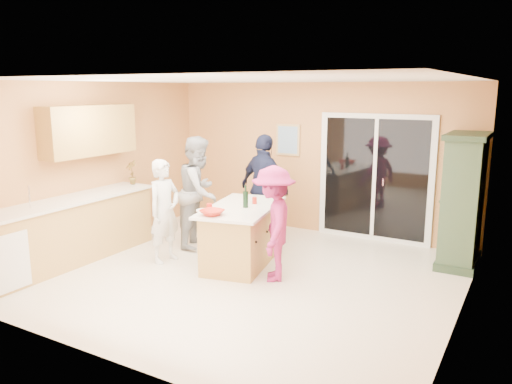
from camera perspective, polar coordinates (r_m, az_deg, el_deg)
The scene contains 22 objects.
floor at distance 6.91m, azimuth -1.51°, elevation -9.40°, with size 5.50×5.50×0.00m, color beige.
ceiling at distance 6.45m, azimuth -1.64°, elevation 12.70°, with size 5.50×5.00×0.10m, color white.
wall_back at distance 8.76m, azimuth 6.95°, elevation 3.82°, with size 5.50×0.10×2.60m, color #E79F5F.
wall_front at distance 4.65m, azimuth -17.78°, elevation -3.64°, with size 5.50×0.10×2.60m, color #E79F5F.
wall_left at distance 8.30m, azimuth -18.05°, elevation 2.90°, with size 0.10×5.00×2.60m, color #E79F5F.
wall_right at distance 5.67m, azimuth 22.96°, elevation -1.33°, with size 0.10×5.00×2.60m, color #E79F5F.
left_cabinet_run at distance 7.59m, azimuth -21.95°, elevation -4.65°, with size 0.65×3.05×1.24m.
upper_cabinets at distance 7.98m, azimuth -18.52°, elevation 6.70°, with size 0.35×1.60×0.75m, color #B28745.
sliding_door at distance 8.42m, azimuth 13.42°, elevation 1.55°, with size 1.90×0.07×2.10m.
framed_picture at distance 8.93m, azimuth 3.67°, elevation 5.97°, with size 0.46×0.04×0.56m.
kitchen_island at distance 7.21m, azimuth -1.63°, elevation -5.14°, with size 1.19×1.77×0.85m.
green_hutch at distance 7.62m, azimuth 22.57°, elevation -1.07°, with size 0.54×1.03×1.89m.
woman_white at distance 7.34m, azimuth -10.42°, elevation -2.16°, with size 0.55×0.36×1.51m, color silver.
woman_grey at distance 7.98m, azimuth -6.49°, elevation 0.02°, with size 0.86×0.67×1.76m, color gray.
woman_navy at distance 8.22m, azimuth 0.96°, elevation 0.46°, with size 1.04×0.43×1.77m, color #1B1D3B.
woman_magenta at distance 6.53m, azimuth 2.00°, elevation -3.64°, with size 0.98×0.56×1.52m, color #9B215F.
serving_bowl at distance 6.60m, azimuth -5.06°, elevation -2.35°, with size 0.30×0.30×0.07m, color #B52214.
tulip_vase at distance 8.47m, azimuth -14.00°, elevation 2.20°, with size 0.21×0.14×0.40m, color #AA2911.
tumbler_near at distance 7.23m, azimuth -0.17°, elevation -0.97°, with size 0.07×0.07×0.10m, color #B52214.
tumbler_far at distance 6.79m, azimuth -5.34°, elevation -1.78°, with size 0.08×0.08×0.11m, color #B52214.
wine_bottle at distance 6.98m, azimuth -1.20°, elevation -0.79°, with size 0.07×0.07×0.32m.
white_plate at distance 6.85m, azimuth -5.98°, elevation -2.09°, with size 0.21×0.21×0.01m, color white.
Camera 1 is at (3.35, -5.51, 2.48)m, focal length 35.00 mm.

